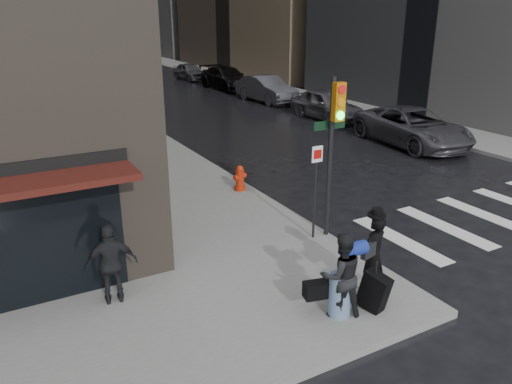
% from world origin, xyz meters
% --- Properties ---
extents(ground, '(140.00, 140.00, 0.00)m').
position_xyz_m(ground, '(0.00, 0.00, 0.00)').
color(ground, black).
rests_on(ground, ground).
extents(sidewalk_left, '(4.00, 50.00, 0.15)m').
position_xyz_m(sidewalk_left, '(0.00, 27.00, 0.07)').
color(sidewalk_left, slate).
rests_on(sidewalk_left, ground).
extents(sidewalk_right, '(3.00, 50.00, 0.15)m').
position_xyz_m(sidewalk_right, '(13.50, 27.00, 0.07)').
color(sidewalk_right, slate).
rests_on(sidewalk_right, ground).
extents(crosswalk, '(8.50, 3.00, 0.01)m').
position_xyz_m(crosswalk, '(7.50, 1.00, 0.00)').
color(crosswalk, silver).
rests_on(crosswalk, ground).
extents(man_overcoat, '(0.91, 1.09, 1.79)m').
position_xyz_m(man_overcoat, '(0.95, -0.80, 0.90)').
color(man_overcoat, black).
rests_on(man_overcoat, ground).
extents(man_jeans, '(1.12, 0.81, 1.60)m').
position_xyz_m(man_jeans, '(0.01, -1.01, 0.95)').
color(man_jeans, black).
rests_on(man_jeans, ground).
extents(man_greycoat, '(0.98, 0.54, 1.58)m').
position_xyz_m(man_greycoat, '(-3.40, 1.40, 0.94)').
color(man_greycoat, black).
rests_on(man_greycoat, ground).
extents(traffic_light, '(0.95, 0.44, 3.81)m').
position_xyz_m(traffic_light, '(1.86, 1.81, 2.61)').
color(traffic_light, black).
rests_on(traffic_light, ground).
extents(fire_hydrant, '(0.45, 0.34, 0.78)m').
position_xyz_m(fire_hydrant, '(1.54, 5.80, 0.50)').
color(fire_hydrant, '#AE230A').
rests_on(fire_hydrant, ground).
extents(parked_car_0, '(3.02, 5.74, 1.54)m').
position_xyz_m(parked_car_0, '(10.64, 7.69, 0.77)').
color(parked_car_0, '#414146').
rests_on(parked_car_0, ground).
extents(parked_car_1, '(1.97, 4.59, 1.54)m').
position_xyz_m(parked_car_1, '(10.71, 13.74, 0.77)').
color(parked_car_1, '#4F5055').
rests_on(parked_car_1, ground).
extents(parked_car_2, '(1.98, 4.88, 1.58)m').
position_xyz_m(parked_car_2, '(10.65, 19.80, 0.79)').
color(parked_car_2, '#3F3F44').
rests_on(parked_car_2, ground).
extents(parked_car_3, '(2.41, 5.45, 1.56)m').
position_xyz_m(parked_car_3, '(10.88, 25.86, 0.78)').
color(parked_car_3, black).
rests_on(parked_car_3, ground).
extents(parked_car_4, '(1.84, 4.07, 1.36)m').
position_xyz_m(parked_car_4, '(10.47, 31.91, 0.68)').
color(parked_car_4, '#46464B').
rests_on(parked_car_4, ground).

